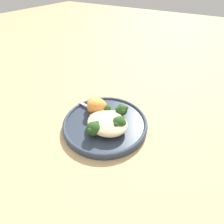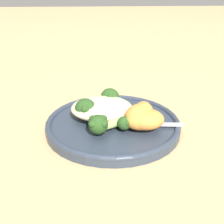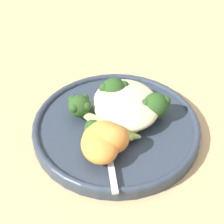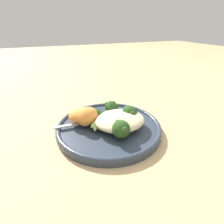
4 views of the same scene
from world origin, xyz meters
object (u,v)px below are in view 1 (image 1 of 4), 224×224
at_px(plate, 105,123).
at_px(quinoa_mound, 107,123).
at_px(broccoli_stalk_0, 94,127).
at_px(spoon, 94,109).
at_px(sweet_potato_chunk_1, 93,106).
at_px(broccoli_stalk_1, 116,123).
at_px(sweet_potato_chunk_2, 100,105).
at_px(broccoli_stalk_2, 116,111).
at_px(sweet_potato_chunk_3, 96,104).
at_px(broccoli_stalk_3, 103,111).
at_px(sweet_potato_chunk_0, 97,106).

relative_size(plate, quinoa_mound, 2.15).
height_order(broccoli_stalk_0, spoon, broccoli_stalk_0).
height_order(plate, sweet_potato_chunk_1, sweet_potato_chunk_1).
xyz_separation_m(broccoli_stalk_1, sweet_potato_chunk_2, (0.09, -0.05, -0.00)).
xyz_separation_m(broccoli_stalk_2, sweet_potato_chunk_1, (0.07, 0.02, 0.01)).
bearing_deg(plate, broccoli_stalk_1, 169.21).
distance_m(broccoli_stalk_0, sweet_potato_chunk_3, 0.11).
distance_m(broccoli_stalk_1, sweet_potato_chunk_3, 0.11).
height_order(sweet_potato_chunk_1, sweet_potato_chunk_2, sweet_potato_chunk_1).
distance_m(broccoli_stalk_2, broccoli_stalk_3, 0.04).
xyz_separation_m(broccoli_stalk_1, sweet_potato_chunk_0, (0.09, -0.03, 0.00)).
relative_size(quinoa_mound, broccoli_stalk_3, 1.47).
height_order(quinoa_mound, sweet_potato_chunk_1, sweet_potato_chunk_1).
bearing_deg(broccoli_stalk_2, broccoli_stalk_3, 157.83).
distance_m(broccoli_stalk_0, broccoli_stalk_3, 0.09).
bearing_deg(sweet_potato_chunk_0, sweet_potato_chunk_3, -46.23).
xyz_separation_m(broccoli_stalk_1, spoon, (0.11, -0.03, -0.02)).
xyz_separation_m(quinoa_mound, broccoli_stalk_0, (0.02, 0.03, 0.00)).
relative_size(broccoli_stalk_2, spoon, 0.99).
xyz_separation_m(broccoli_stalk_3, sweet_potato_chunk_3, (0.04, -0.01, 0.01)).
distance_m(sweet_potato_chunk_1, sweet_potato_chunk_3, 0.02).
xyz_separation_m(plate, broccoli_stalk_0, (0.00, 0.06, 0.03)).
bearing_deg(sweet_potato_chunk_2, broccoli_stalk_1, 153.37).
bearing_deg(plate, broccoli_stalk_3, -46.64).
bearing_deg(broccoli_stalk_0, sweet_potato_chunk_1, -178.19).
height_order(sweet_potato_chunk_0, spoon, sweet_potato_chunk_0).
bearing_deg(sweet_potato_chunk_3, sweet_potato_chunk_1, 97.65).
height_order(broccoli_stalk_3, sweet_potato_chunk_1, sweet_potato_chunk_1).
bearing_deg(broccoli_stalk_1, broccoli_stalk_2, 120.84).
relative_size(broccoli_stalk_3, spoon, 0.84).
height_order(plate, spoon, spoon).
xyz_separation_m(broccoli_stalk_2, sweet_potato_chunk_3, (0.08, 0.00, 0.00)).
bearing_deg(broccoli_stalk_0, plate, 141.70).
xyz_separation_m(broccoli_stalk_3, spoon, (0.04, 0.00, -0.01)).
distance_m(plate, sweet_potato_chunk_0, 0.06).
height_order(broccoli_stalk_1, spoon, broccoli_stalk_1).
distance_m(broccoli_stalk_1, broccoli_stalk_2, 0.06).
bearing_deg(sweet_potato_chunk_2, sweet_potato_chunk_1, 64.87).
distance_m(plate, broccoli_stalk_3, 0.04).
bearing_deg(plate, sweet_potato_chunk_2, -38.14).
distance_m(broccoli_stalk_0, spoon, 0.10).
relative_size(broccoli_stalk_3, sweet_potato_chunk_3, 1.26).
bearing_deg(broccoli_stalk_0, sweet_potato_chunk_3, 176.56).
distance_m(broccoli_stalk_0, broccoli_stalk_1, 0.07).
height_order(quinoa_mound, sweet_potato_chunk_2, same).
xyz_separation_m(broccoli_stalk_2, sweet_potato_chunk_2, (0.06, 0.00, 0.00)).
distance_m(quinoa_mound, sweet_potato_chunk_2, 0.09).
height_order(broccoli_stalk_3, sweet_potato_chunk_0, sweet_potato_chunk_0).
relative_size(broccoli_stalk_2, broccoli_stalk_3, 1.18).
distance_m(quinoa_mound, sweet_potato_chunk_0, 0.08).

